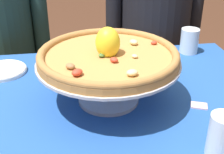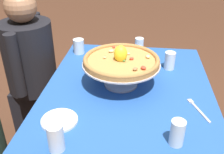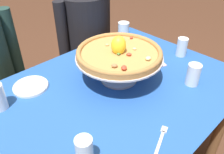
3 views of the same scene
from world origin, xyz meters
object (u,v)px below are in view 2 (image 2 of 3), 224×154
at_px(water_glass_back_left, 56,139).
at_px(dinner_fork, 197,109).
at_px(pizza, 121,60).
at_px(water_glass_front_left, 177,134).
at_px(diner_right, 32,71).
at_px(water_glass_back_right, 79,47).
at_px(water_glass_side_right, 139,47).
at_px(side_plate, 59,120).
at_px(sugar_packet, 136,64).
at_px(pizza_stand, 121,69).
at_px(water_glass_front_right, 170,62).

relative_size(water_glass_back_left, dinner_fork, 0.64).
bearing_deg(pizza, water_glass_front_left, -148.71).
bearing_deg(diner_right, water_glass_back_right, -82.01).
distance_m(water_glass_side_right, side_plate, 0.89).
relative_size(pizza, sugar_packet, 8.48).
bearing_deg(water_glass_front_left, pizza_stand, 31.30).
xyz_separation_m(dinner_fork, sugar_packet, (0.47, 0.33, -0.00)).
height_order(water_glass_front_right, water_glass_back_left, water_glass_back_left).
relative_size(water_glass_front_left, diner_right, 0.10).
relative_size(water_glass_back_right, water_glass_back_left, 0.86).
relative_size(water_glass_back_right, diner_right, 0.09).
distance_m(sugar_packet, diner_right, 0.80).
bearing_deg(water_glass_front_left, water_glass_back_right, 35.89).
bearing_deg(pizza, sugar_packet, -15.91).
xyz_separation_m(pizza_stand, dinner_fork, (-0.19, -0.40, -0.10)).
relative_size(water_glass_side_right, side_plate, 0.64).
bearing_deg(water_glass_side_right, dinner_fork, -154.14).
height_order(water_glass_front_right, diner_right, diner_right).
relative_size(pizza, dinner_fork, 2.23).
xyz_separation_m(pizza_stand, side_plate, (-0.37, 0.26, -0.09)).
relative_size(water_glass_side_right, water_glass_back_left, 0.91).
distance_m(water_glass_front_left, water_glass_back_left, 0.50).
distance_m(side_plate, diner_right, 0.86).
distance_m(pizza_stand, water_glass_front_right, 0.38).
bearing_deg(water_glass_front_left, water_glass_front_right, -1.47).
relative_size(water_glass_back_left, sugar_packet, 2.45).
height_order(water_glass_front_left, dinner_fork, water_glass_front_left).
xyz_separation_m(water_glass_side_right, water_glass_back_left, (-0.99, 0.30, 0.00)).
distance_m(water_glass_side_right, diner_right, 0.83).
height_order(pizza_stand, side_plate, pizza_stand).
xyz_separation_m(water_glass_side_right, side_plate, (-0.82, 0.35, -0.04)).
xyz_separation_m(water_glass_back_right, dinner_fork, (-0.59, -0.74, -0.04)).
height_order(dinner_fork, sugar_packet, dinner_fork).
xyz_separation_m(pizza, water_glass_front_left, (-0.45, -0.27, -0.11)).
bearing_deg(sugar_packet, pizza, 164.09).
distance_m(pizza, water_glass_back_right, 0.54).
xyz_separation_m(pizza, dinner_fork, (-0.19, -0.40, -0.16)).
height_order(water_glass_side_right, water_glass_front_left, water_glass_front_left).
height_order(water_glass_side_right, water_glass_back_left, water_glass_back_left).
distance_m(pizza_stand, pizza, 0.06).
relative_size(water_glass_side_right, sugar_packet, 2.24).
bearing_deg(water_glass_front_right, water_glass_back_right, 75.39).
xyz_separation_m(pizza, side_plate, (-0.37, 0.26, -0.15)).
bearing_deg(dinner_fork, pizza, 64.45).
bearing_deg(water_glass_back_right, water_glass_side_right, -82.50).
bearing_deg(dinner_fork, side_plate, 104.80).
bearing_deg(water_glass_side_right, water_glass_back_right, 97.50).
height_order(water_glass_front_right, dinner_fork, water_glass_front_right).
bearing_deg(pizza_stand, water_glass_front_right, -51.19).
bearing_deg(water_glass_side_right, pizza_stand, 168.84).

